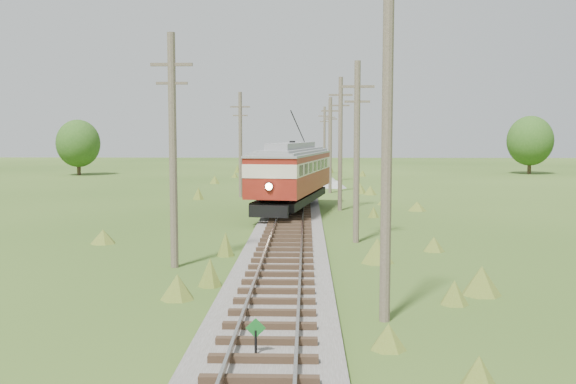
{
  "coord_description": "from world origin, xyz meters",
  "views": [
    {
      "loc": [
        0.93,
        -12.45,
        5.16
      ],
      "look_at": [
        0.0,
        19.43,
        2.29
      ],
      "focal_mm": 40.0,
      "sensor_mm": 36.0,
      "label": 1
    }
  ],
  "objects_px": {
    "gondola": "(299,162)",
    "gravel_pile": "(329,181)",
    "switch_marker": "(256,338)",
    "streetcar": "(292,171)"
  },
  "relations": [
    {
      "from": "gondola",
      "to": "gravel_pile",
      "type": "distance_m",
      "value": 13.41
    },
    {
      "from": "switch_marker",
      "to": "gravel_pile",
      "type": "height_order",
      "value": "gravel_pile"
    },
    {
      "from": "gravel_pile",
      "to": "switch_marker",
      "type": "bearing_deg",
      "value": -93.9
    },
    {
      "from": "streetcar",
      "to": "gondola",
      "type": "xyz_separation_m",
      "value": [
        0.0,
        34.06,
        -0.85
      ]
    },
    {
      "from": "streetcar",
      "to": "gondola",
      "type": "relative_size",
      "value": 1.68
    },
    {
      "from": "gondola",
      "to": "switch_marker",
      "type": "bearing_deg",
      "value": -80.82
    },
    {
      "from": "gondola",
      "to": "gravel_pile",
      "type": "xyz_separation_m",
      "value": [
        3.12,
        -12.97,
        -1.36
      ]
    },
    {
      "from": "switch_marker",
      "to": "gravel_pile",
      "type": "distance_m",
      "value": 48.76
    },
    {
      "from": "streetcar",
      "to": "switch_marker",
      "type": "bearing_deg",
      "value": -80.56
    },
    {
      "from": "switch_marker",
      "to": "streetcar",
      "type": "height_order",
      "value": "streetcar"
    }
  ]
}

